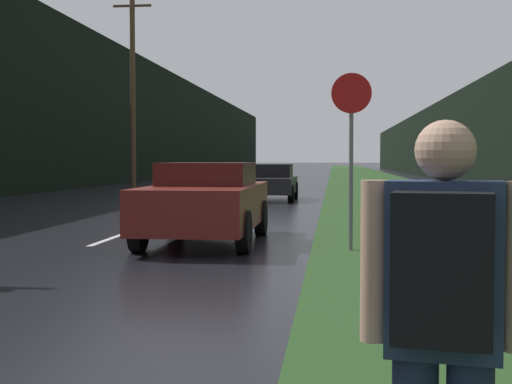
% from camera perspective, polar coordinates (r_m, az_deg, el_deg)
% --- Properties ---
extents(grass_verge, '(6.00, 240.00, 0.02)m').
position_cam_1_polar(grass_verge, '(39.57, 10.04, 0.44)').
color(grass_verge, '#26471E').
rests_on(grass_verge, ground_plane).
extents(lane_stripe_c, '(0.12, 3.00, 0.01)m').
position_cam_1_polar(lane_stripe_c, '(14.09, -11.19, -3.54)').
color(lane_stripe_c, silver).
rests_on(lane_stripe_c, ground_plane).
extents(lane_stripe_d, '(0.12, 3.00, 0.01)m').
position_cam_1_polar(lane_stripe_d, '(20.85, -5.42, -1.50)').
color(lane_stripe_d, silver).
rests_on(lane_stripe_d, ground_plane).
extents(lane_stripe_e, '(0.12, 3.00, 0.01)m').
position_cam_1_polar(lane_stripe_e, '(27.73, -2.50, -0.46)').
color(lane_stripe_e, silver).
rests_on(lane_stripe_e, ground_plane).
extents(lane_stripe_f, '(0.12, 3.00, 0.01)m').
position_cam_1_polar(lane_stripe_f, '(34.65, -0.75, 0.16)').
color(lane_stripe_f, silver).
rests_on(lane_stripe_f, ground_plane).
extents(treeline_far_side, '(2.00, 140.00, 8.54)m').
position_cam_1_polar(treeline_far_side, '(51.48, -9.66, 5.69)').
color(treeline_far_side, black).
rests_on(treeline_far_side, ground_plane).
extents(treeline_near_side, '(2.00, 140.00, 5.76)m').
position_cam_1_polar(treeline_near_side, '(50.22, 16.17, 4.11)').
color(treeline_near_side, black).
rests_on(treeline_near_side, ground_plane).
extents(utility_pole_far, '(1.80, 0.24, 9.10)m').
position_cam_1_polar(utility_pole_far, '(33.94, -9.83, 7.98)').
color(utility_pole_far, '#4C3823').
rests_on(utility_pole_far, ground_plane).
extents(stop_sign, '(0.65, 0.07, 2.91)m').
position_cam_1_polar(stop_sign, '(11.71, 7.62, 3.86)').
color(stop_sign, slate).
rests_on(stop_sign, ground_plane).
extents(hitchhiker_with_backpack, '(0.56, 0.45, 1.64)m').
position_cam_1_polar(hitchhiker_with_backpack, '(2.53, 14.72, -10.32)').
color(hitchhiker_with_backpack, '#1E2847').
rests_on(hitchhiker_with_backpack, ground_plane).
extents(car_passing_near, '(1.93, 4.41, 1.44)m').
position_cam_1_polar(car_passing_near, '(12.85, -4.02, -0.73)').
color(car_passing_near, maroon).
rests_on(car_passing_near, ground_plane).
extents(car_passing_far, '(1.82, 4.33, 1.32)m').
position_cam_1_polar(car_passing_far, '(26.24, 1.23, 0.82)').
color(car_passing_far, black).
rests_on(car_passing_far, ground_plane).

